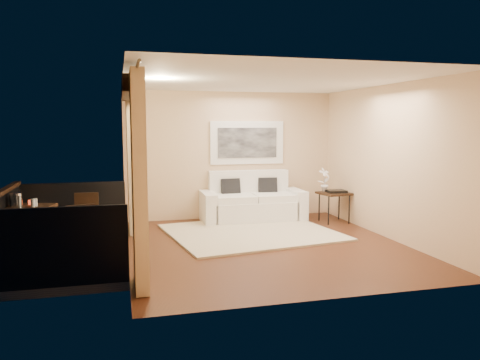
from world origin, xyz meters
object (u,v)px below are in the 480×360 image
object	(u,v)px
orchid	(324,180)
bistro_table	(27,212)
ice_bucket	(16,200)
balcony_chair_far	(88,214)
sofa	(252,203)
side_table	(334,195)
balcony_chair_near	(83,234)

from	to	relation	value
orchid	bistro_table	size ratio (longest dim) A/B	0.60
ice_bucket	balcony_chair_far	bearing A→B (deg)	28.33
orchid	ice_bucket	bearing A→B (deg)	-167.06
balcony_chair_far	ice_bucket	bearing A→B (deg)	31.56
balcony_chair_far	ice_bucket	distance (m)	1.18
sofa	orchid	xyz separation A→B (m)	(1.42, -0.50, 0.51)
bistro_table	ice_bucket	xyz separation A→B (m)	(-0.15, 0.06, 0.18)
bistro_table	balcony_chair_far	xyz separation A→B (m)	(0.83, 0.59, -0.19)
balcony_chair_far	bistro_table	bearing A→B (deg)	38.59
side_table	ice_bucket	bearing A→B (deg)	-168.70
side_table	balcony_chair_far	distance (m)	4.84
side_table	balcony_chair_near	world-z (taller)	balcony_chair_near
sofa	bistro_table	distance (m)	4.46
bistro_table	balcony_chair_far	distance (m)	1.03
sofa	balcony_chair_near	xyz separation A→B (m)	(-3.18, -2.78, 0.16)
balcony_chair_far	orchid	bearing A→B (deg)	-167.46
balcony_chair_near	ice_bucket	xyz separation A→B (m)	(-1.02, 0.99, 0.36)
balcony_chair_far	balcony_chair_near	xyz separation A→B (m)	(0.03, -1.52, 0.01)
orchid	bistro_table	distance (m)	5.63
ice_bucket	balcony_chair_near	bearing A→B (deg)	-44.11
sofa	balcony_chair_far	size ratio (longest dim) A/B	2.42
side_table	bistro_table	distance (m)	5.76
sofa	side_table	bearing A→B (deg)	-21.11
bistro_table	balcony_chair_far	size ratio (longest dim) A/B	0.93
side_table	bistro_table	xyz separation A→B (m)	(-5.63, -1.21, 0.13)
bistro_table	balcony_chair_near	distance (m)	1.28
side_table	balcony_chair_far	size ratio (longest dim) A/B	0.75
bistro_table	sofa	bearing A→B (deg)	24.57
sofa	balcony_chair_near	distance (m)	4.23
side_table	balcony_chair_near	distance (m)	5.23
balcony_chair_far	balcony_chair_near	distance (m)	1.52
balcony_chair_far	ice_bucket	size ratio (longest dim) A/B	4.44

